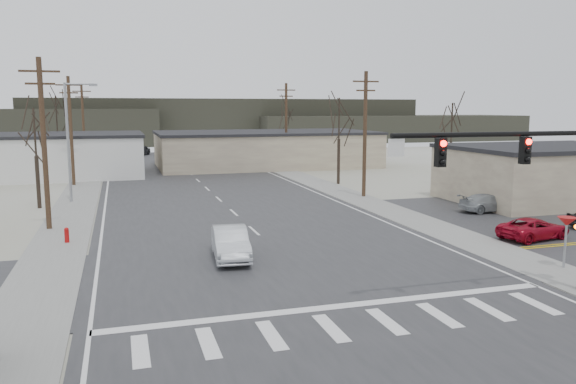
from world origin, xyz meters
name	(u,v)px	position (x,y,z in m)	size (l,w,h in m)	color
ground	(295,268)	(0.00, 0.00, 0.00)	(140.00, 140.00, 0.00)	beige
main_road	(231,210)	(0.00, 15.00, 0.02)	(18.00, 110.00, 0.05)	#2A2A2D
cross_road	(295,268)	(0.00, 0.00, 0.02)	(90.00, 10.00, 0.04)	#2A2A2D
parking_lot	(560,218)	(20.00, 6.00, 0.02)	(18.00, 20.00, 0.03)	#2A2A2D
sidewalk_left	(75,206)	(-10.60, 20.00, 0.03)	(3.00, 90.00, 0.06)	gray
sidewalk_right	(344,193)	(10.60, 20.00, 0.03)	(3.00, 90.00, 0.06)	gray
traffic_signal_mast	(548,175)	(7.89, -6.20, 4.67)	(8.95, 0.43, 7.20)	black
fire_hydrant	(67,235)	(-10.20, 8.00, 0.45)	(0.24, 0.24, 0.87)	#A50C0C
yield_sign	(567,223)	(11.50, -3.50, 2.07)	(0.80, 0.80, 2.35)	gray
building_left_far	(32,156)	(-16.00, 40.00, 2.26)	(22.30, 12.30, 4.50)	silver
building_right_far	(265,149)	(10.00, 44.00, 2.15)	(26.30, 14.30, 4.30)	#C0B492
building_lot	(546,173)	(24.00, 12.00, 2.16)	(14.30, 10.30, 4.30)	#C0B492
upole_left_b	(44,141)	(-11.50, 12.00, 5.22)	(2.20, 0.30, 10.00)	#42331E
upole_left_c	(71,129)	(-11.50, 32.00, 5.22)	(2.20, 0.30, 10.00)	#42331E
upole_left_d	(83,123)	(-11.50, 52.00, 5.22)	(2.20, 0.30, 10.00)	#42331E
upole_right_a	(365,132)	(11.50, 18.00, 5.22)	(2.20, 0.30, 10.00)	#42331E
upole_right_b	(286,125)	(11.50, 40.00, 5.22)	(2.20, 0.30, 10.00)	#42331E
streetlight_main	(70,135)	(-10.80, 22.00, 5.09)	(2.40, 0.25, 9.00)	gray
tree_left_near	(35,135)	(-13.00, 20.00, 5.23)	(3.30, 3.30, 7.35)	#30261D
tree_right_mid	(339,121)	(12.50, 26.00, 5.93)	(3.74, 3.74, 8.33)	#30261D
tree_left_far	(57,116)	(-14.00, 46.00, 6.28)	(3.96, 3.96, 8.82)	#30261D
tree_right_far	(286,119)	(15.00, 52.00, 5.58)	(3.52, 3.52, 7.84)	#30261D
tree_lot	(452,125)	(22.00, 22.00, 5.58)	(3.52, 3.52, 7.84)	#30261D
hill_center	(227,121)	(15.00, 96.00, 4.50)	(80.00, 18.00, 9.00)	#333026
hill_right	(388,128)	(50.00, 90.00, 2.75)	(60.00, 18.00, 5.50)	#333026
sedan_crossing	(230,243)	(-2.47, 2.43, 0.79)	(1.57, 4.51, 1.49)	#B4B9C0
car_far_a	(237,156)	(7.46, 48.81, 0.90)	(2.39, 5.89, 1.71)	black
car_far_b	(141,150)	(-4.18, 64.78, 0.78)	(1.72, 4.28, 1.46)	black
car_parked_red	(534,229)	(14.15, 1.57, 0.61)	(1.93, 4.18, 1.16)	maroon
car_parked_dark_b	(563,199)	(22.55, 8.61, 0.79)	(1.59, 4.57, 1.51)	black
car_parked_silver	(489,203)	(16.95, 9.26, 0.64)	(1.71, 4.21, 1.22)	#91979A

